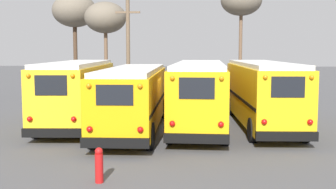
% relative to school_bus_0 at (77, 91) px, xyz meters
% --- Properties ---
extents(ground_plane, '(160.00, 160.00, 0.00)m').
position_rel_school_bus_0_xyz_m(ground_plane, '(4.65, -0.97, -1.74)').
color(ground_plane, '#4C4C4F').
extents(school_bus_0, '(2.91, 9.52, 3.23)m').
position_rel_school_bus_0_xyz_m(school_bus_0, '(0.00, 0.00, 0.00)').
color(school_bus_0, yellow).
rests_on(school_bus_0, ground).
extents(school_bus_1, '(2.65, 10.39, 2.99)m').
position_rel_school_bus_0_xyz_m(school_bus_1, '(3.10, -1.41, -0.09)').
color(school_bus_1, '#E5A00C').
rests_on(school_bus_1, ground).
extents(school_bus_2, '(2.79, 10.77, 3.21)m').
position_rel_school_bus_0_xyz_m(school_bus_2, '(6.20, -0.21, 0.01)').
color(school_bus_2, '#EAAA0F').
rests_on(school_bus_2, ground).
extents(school_bus_3, '(2.76, 10.24, 3.22)m').
position_rel_school_bus_0_xyz_m(school_bus_3, '(9.31, 0.13, 0.01)').
color(school_bus_3, yellow).
rests_on(school_bus_3, ground).
extents(utility_pole, '(1.80, 0.28, 7.41)m').
position_rel_school_bus_0_xyz_m(utility_pole, '(1.10, 9.52, 2.12)').
color(utility_pole, brown).
rests_on(utility_pole, ground).
extents(bare_tree_0, '(3.26, 3.26, 8.97)m').
position_rel_school_bus_0_xyz_m(bare_tree_0, '(9.58, 13.22, 5.92)').
color(bare_tree_0, brown).
rests_on(bare_tree_0, ground).
extents(bare_tree_1, '(3.70, 3.70, 8.49)m').
position_rel_school_bus_0_xyz_m(bare_tree_1, '(-4.17, 14.24, 5.29)').
color(bare_tree_1, '#473323').
rests_on(bare_tree_1, ground).
extents(bare_tree_2, '(3.21, 3.21, 7.51)m').
position_rel_school_bus_0_xyz_m(bare_tree_2, '(-0.96, 11.48, 4.51)').
color(bare_tree_2, brown).
rests_on(bare_tree_2, ground).
extents(fence_line, '(17.37, 0.06, 1.42)m').
position_rel_school_bus_0_xyz_m(fence_line, '(4.65, 6.59, -0.76)').
color(fence_line, '#939399').
rests_on(fence_line, ground).
extents(fire_hydrant, '(0.24, 0.24, 1.03)m').
position_rel_school_bus_0_xyz_m(fire_hydrant, '(3.25, -9.29, -1.22)').
color(fire_hydrant, '#B21414').
rests_on(fire_hydrant, ground).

